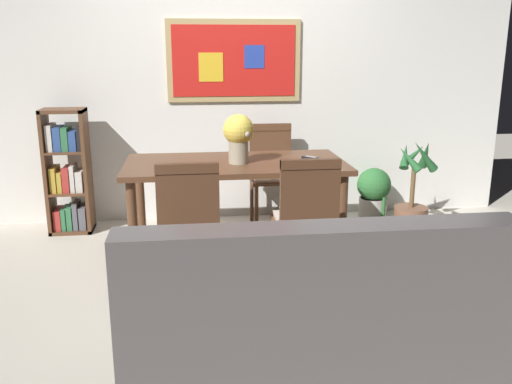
{
  "coord_description": "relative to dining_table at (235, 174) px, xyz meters",
  "views": [
    {
      "loc": [
        -0.43,
        -3.56,
        1.58
      ],
      "look_at": [
        0.01,
        -0.09,
        0.65
      ],
      "focal_mm": 38.38,
      "sensor_mm": 36.0,
      "label": 1
    }
  ],
  "objects": [
    {
      "name": "ground_plane",
      "position": [
        0.08,
        -0.49,
        -0.64
      ],
      "size": [
        12.0,
        12.0,
        0.0
      ],
      "primitive_type": "plane",
      "color": "beige"
    },
    {
      "name": "bookshelf",
      "position": [
        -1.39,
        0.72,
        -0.13
      ],
      "size": [
        0.36,
        0.28,
        1.08
      ],
      "color": "brown",
      "rests_on": "ground_plane"
    },
    {
      "name": "dining_chair_far_right",
      "position": [
        0.39,
        0.71,
        -0.11
      ],
      "size": [
        0.4,
        0.41,
        0.91
      ],
      "color": "brown",
      "rests_on": "ground_plane"
    },
    {
      "name": "dining_table",
      "position": [
        0.0,
        0.0,
        0.0
      ],
      "size": [
        1.67,
        0.85,
        0.74
      ],
      "color": "brown",
      "rests_on": "ground_plane"
    },
    {
      "name": "dining_chair_near_left",
      "position": [
        -0.36,
        -0.75,
        -0.11
      ],
      "size": [
        0.4,
        0.41,
        0.91
      ],
      "color": "brown",
      "rests_on": "ground_plane"
    },
    {
      "name": "tv_remote",
      "position": [
        0.59,
        0.01,
        0.1
      ],
      "size": [
        0.14,
        0.14,
        0.02
      ],
      "color": "black",
      "rests_on": "dining_table"
    },
    {
      "name": "leather_couch",
      "position": [
        0.22,
        -1.64,
        -0.33
      ],
      "size": [
        1.8,
        0.84,
        0.84
      ],
      "color": "#514C4C",
      "rests_on": "ground_plane"
    },
    {
      "name": "dining_chair_near_right",
      "position": [
        0.4,
        -0.72,
        -0.11
      ],
      "size": [
        0.4,
        0.41,
        0.91
      ],
      "color": "brown",
      "rests_on": "ground_plane"
    },
    {
      "name": "wall_back_with_painting",
      "position": [
        0.08,
        1.03,
        0.66
      ],
      "size": [
        5.2,
        0.14,
        2.6
      ],
      "color": "silver",
      "rests_on": "ground_plane"
    },
    {
      "name": "potted_ivy",
      "position": [
        1.38,
        0.77,
        -0.39
      ],
      "size": [
        0.32,
        0.32,
        0.51
      ],
      "color": "#B2ADA3",
      "rests_on": "ground_plane"
    },
    {
      "name": "flower_vase",
      "position": [
        0.02,
        -0.05,
        0.3
      ],
      "size": [
        0.23,
        0.23,
        0.37
      ],
      "color": "tan",
      "rests_on": "dining_table"
    },
    {
      "name": "potted_palm",
      "position": [
        1.58,
        0.35,
        -0.36
      ],
      "size": [
        0.36,
        0.35,
        0.85
      ],
      "color": "brown",
      "rests_on": "ground_plane"
    }
  ]
}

